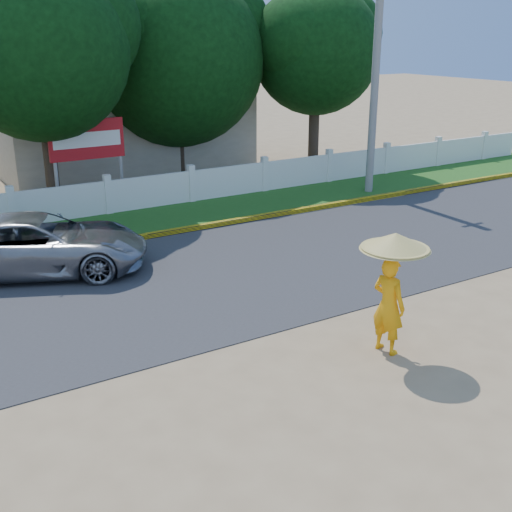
{
  "coord_description": "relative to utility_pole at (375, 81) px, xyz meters",
  "views": [
    {
      "loc": [
        -6.48,
        -8.58,
        5.67
      ],
      "look_at": [
        0.0,
        2.0,
        1.3
      ],
      "focal_mm": 45.0,
      "sensor_mm": 36.0,
      "label": 1
    }
  ],
  "objects": [
    {
      "name": "curb",
      "position": [
        -9.26,
        -1.05,
        -3.93
      ],
      "size": [
        40.0,
        0.18,
        0.16
      ],
      "primitive_type": "cube",
      "color": "yellow",
      "rests_on": "ground"
    },
    {
      "name": "road",
      "position": [
        -9.26,
        -4.6,
        -4.0
      ],
      "size": [
        60.0,
        7.0,
        0.02
      ],
      "primitive_type": "cube",
      "color": "#38383A",
      "rests_on": "ground"
    },
    {
      "name": "vehicle",
      "position": [
        -12.5,
        -2.18,
        -3.28
      ],
      "size": [
        5.75,
        4.3,
        1.45
      ],
      "primitive_type": "imported",
      "rotation": [
        0.0,
        0.0,
        1.16
      ],
      "color": "gray",
      "rests_on": "ground"
    },
    {
      "name": "building_near",
      "position": [
        -6.26,
        8.9,
        -2.41
      ],
      "size": [
        10.0,
        6.0,
        3.2
      ],
      "primitive_type": "cube",
      "color": "#B7AD99",
      "rests_on": "ground"
    },
    {
      "name": "tree_row",
      "position": [
        -10.25,
        5.04,
        0.75
      ],
      "size": [
        29.18,
        8.57,
        8.1
      ],
      "color": "#473828",
      "rests_on": "ground"
    },
    {
      "name": "utility_pole",
      "position": [
        0.0,
        0.0,
        0.0
      ],
      "size": [
        0.28,
        0.28,
        8.01
      ],
      "primitive_type": "cylinder",
      "color": "gray",
      "rests_on": "ground"
    },
    {
      "name": "monk_with_parasol",
      "position": [
        -8.03,
        -9.78,
        -2.5
      ],
      "size": [
        1.27,
        1.27,
        2.31
      ],
      "color": "orange",
      "rests_on": "ground"
    },
    {
      "name": "grass_verge",
      "position": [
        -9.26,
        0.65,
        -3.99
      ],
      "size": [
        60.0,
        3.5,
        0.03
      ],
      "primitive_type": "cube",
      "color": "#2D601E",
      "rests_on": "ground"
    },
    {
      "name": "ground",
      "position": [
        -9.26,
        -9.1,
        -4.01
      ],
      "size": [
        120.0,
        120.0,
        0.0
      ],
      "primitive_type": "plane",
      "color": "#9E8460",
      "rests_on": "ground"
    },
    {
      "name": "fence",
      "position": [
        -9.26,
        2.1,
        -3.46
      ],
      "size": [
        40.0,
        0.1,
        1.1
      ],
      "primitive_type": "cube",
      "color": "silver",
      "rests_on": "ground"
    },
    {
      "name": "billboard",
      "position": [
        -9.47,
        3.2,
        -1.87
      ],
      "size": [
        2.5,
        0.13,
        2.95
      ],
      "color": "gray",
      "rests_on": "ground"
    }
  ]
}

